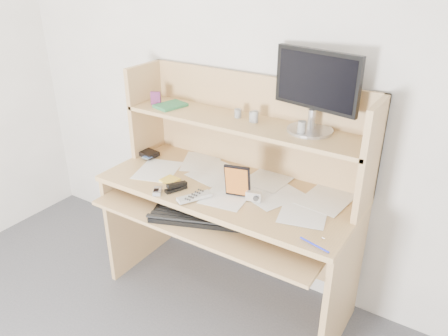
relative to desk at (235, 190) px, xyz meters
The scene contains 19 objects.
back_wall 0.60m from the desk, 90.00° to the left, with size 3.60×0.04×2.50m, color silver.
desk is the anchor object (origin of this frame).
paper_clutter 0.10m from the desk, 90.00° to the right, with size 1.32×0.54×0.01m, color white.
keyboard 0.30m from the desk, 95.61° to the right, with size 0.55×0.36×0.04m.
tv_remote 0.31m from the desk, 103.48° to the right, with size 0.05×0.18×0.02m, color #AFB0AA.
flip_phone 0.44m from the desk, 128.66° to the right, with size 0.04×0.08×0.02m, color #BCBCBE.
stapler 0.35m from the desk, 127.83° to the right, with size 0.03×0.12×0.04m, color black.
wallet 0.62m from the desk, behind, with size 0.11×0.09×0.03m, color black.
sticky_note_pad 0.37m from the desk, 147.21° to the right, with size 0.09×0.09×0.01m, color #F8FF43.
digital_camera 0.25m from the desk, 36.58° to the right, with size 0.08×0.03×0.05m, color silver.
game_case 0.25m from the desk, 56.07° to the right, with size 0.13×0.01×0.18m, color black.
blue_pen 0.69m from the desk, 29.58° to the right, with size 0.01×0.01×0.15m, color #1B25CE.
card_box 0.71m from the desk, behind, with size 0.06×0.02×0.08m, color maroon.
shelf_book 0.62m from the desk, behind, with size 0.12×0.17×0.02m, color #37895C.
chip_stack_a 0.43m from the desk, 58.76° to the left, with size 0.04×0.04×0.05m, color black.
chip_stack_b 0.43m from the desk, 51.89° to the left, with size 0.04×0.04×0.06m, color white.
chip_stack_c 0.43m from the desk, 116.66° to the left, with size 0.04×0.04×0.05m, color black.
chip_stack_d 0.55m from the desk, ahead, with size 0.04×0.04×0.07m, color silver.
monitor 0.71m from the desk, 20.65° to the left, with size 0.46×0.23×0.40m.
Camera 1 is at (1.10, -0.28, 1.87)m, focal length 35.00 mm.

